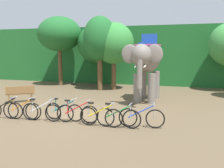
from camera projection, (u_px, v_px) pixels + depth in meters
name	position (u px, v px, depth m)	size (l,w,h in m)	color
ground_plane	(80.00, 115.00, 12.14)	(80.00, 80.00, 0.00)	brown
foliage_hedge	(145.00, 55.00, 25.09)	(36.00, 6.00, 4.81)	#1E6028
tree_center_right	(60.00, 34.00, 21.99)	(3.51, 3.51, 5.53)	brown
tree_left	(99.00, 44.00, 21.62)	(3.48, 3.48, 4.93)	brown
tree_far_right	(100.00, 39.00, 19.23)	(2.34, 2.34, 5.23)	brown
tree_center	(114.00, 44.00, 19.53)	(2.85, 2.85, 4.81)	brown
elephant	(147.00, 62.00, 15.17)	(2.08, 4.17, 3.78)	slate
bike_black	(5.00, 109.00, 11.45)	(1.71, 0.52, 0.92)	black
bike_orange	(22.00, 110.00, 11.29)	(1.70, 0.52, 0.92)	black
bike_white	(42.00, 112.00, 11.04)	(1.71, 0.52, 0.92)	black
bike_teal	(64.00, 111.00, 11.10)	(1.71, 0.52, 0.92)	black
bike_red	(77.00, 113.00, 10.76)	(1.70, 0.52, 0.92)	black
bike_yellow	(101.00, 116.00, 10.23)	(1.71, 0.52, 0.92)	black
bike_green	(118.00, 117.00, 10.07)	(1.71, 0.52, 0.92)	black
bike_blue	(141.00, 117.00, 10.09)	(1.70, 0.52, 0.92)	black
wooden_bench	(20.00, 93.00, 15.05)	(1.42, 1.27, 0.89)	brown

